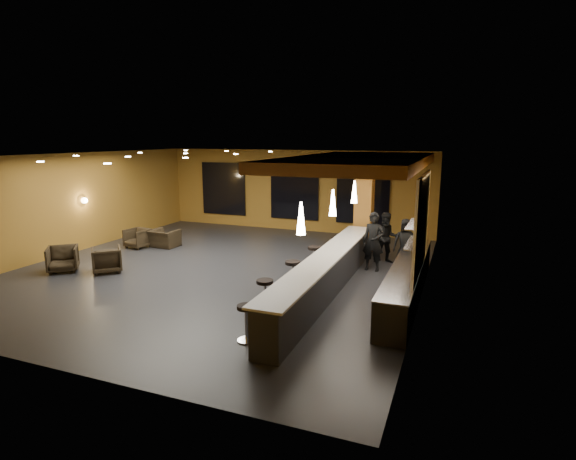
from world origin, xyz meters
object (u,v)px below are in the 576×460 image
(pendant_0, at_px, (301,218))
(bar_stool_2, at_px, (293,272))
(bar_stool_3, at_px, (314,256))
(bar_stool_0, at_px, (246,318))
(armchair_c, at_px, (138,238))
(bar_stool_1, at_px, (265,292))
(prep_counter, at_px, (407,281))
(armchair_d, at_px, (164,238))
(armchair_a, at_px, (63,259))
(bar_stool_4, at_px, (335,246))
(column, at_px, (364,204))
(pendant_2, at_px, (354,192))
(staff_c, at_px, (405,243))
(armchair_b, at_px, (107,260))
(staff_b, at_px, (387,238))
(bar_counter, at_px, (326,276))
(staff_a, at_px, (373,242))
(pendant_1, at_px, (333,203))

(pendant_0, xyz_separation_m, bar_stool_2, (-0.89, 1.88, -1.82))
(bar_stool_3, bearing_deg, bar_stool_0, -88.09)
(armchair_c, bearing_deg, bar_stool_1, -21.48)
(prep_counter, distance_m, armchair_d, 9.40)
(armchair_c, height_order, armchair_d, armchair_c)
(armchair_a, distance_m, armchair_d, 3.87)
(pendant_0, bearing_deg, bar_stool_3, 103.30)
(prep_counter, height_order, bar_stool_4, prep_counter)
(bar_stool_3, bearing_deg, column, 73.55)
(pendant_2, xyz_separation_m, staff_c, (1.60, 0.39, -1.58))
(prep_counter, xyz_separation_m, column, (-2.00, 4.10, 1.32))
(pendant_2, relative_size, armchair_b, 0.82)
(armchair_a, xyz_separation_m, bar_stool_1, (7.13, -0.83, 0.13))
(staff_b, xyz_separation_m, armchair_c, (-8.94, -1.25, -0.47))
(bar_counter, xyz_separation_m, bar_stool_3, (-0.87, 1.67, 0.02))
(bar_stool_4, bearing_deg, bar_counter, -78.82)
(bar_counter, xyz_separation_m, staff_a, (0.73, 2.58, 0.41))
(armchair_b, bearing_deg, pendant_0, 123.38)
(staff_a, bearing_deg, pendant_1, -105.24)
(bar_counter, distance_m, bar_stool_0, 3.33)
(staff_c, relative_size, bar_stool_4, 2.06)
(bar_stool_0, distance_m, bar_stool_4, 6.58)
(bar_stool_4, bearing_deg, pendant_2, -26.11)
(pendant_2, bearing_deg, staff_a, -30.09)
(armchair_b, bearing_deg, armchair_c, -111.78)
(column, bearing_deg, bar_stool_0, -95.11)
(armchair_c, distance_m, bar_stool_4, 7.37)
(prep_counter, xyz_separation_m, armchair_c, (-9.96, 1.82, -0.07))
(column, bearing_deg, bar_stool_3, -106.45)
(bar_counter, bearing_deg, staff_b, 74.62)
(pendant_1, distance_m, staff_b, 3.57)
(bar_stool_3, bearing_deg, staff_b, 45.92)
(staff_c, bearing_deg, bar_stool_3, -155.04)
(armchair_a, xyz_separation_m, bar_stool_4, (7.42, 4.28, 0.09))
(prep_counter, height_order, pendant_0, pendant_0)
(staff_b, relative_size, bar_stool_2, 2.01)
(column, relative_size, armchair_b, 4.12)
(pendant_0, relative_size, bar_stool_3, 0.86)
(pendant_1, distance_m, staff_a, 2.63)
(staff_a, bearing_deg, armchair_b, -153.45)
(bar_counter, bearing_deg, armchair_a, -173.20)
(pendant_1, bearing_deg, bar_stool_4, 103.09)
(pendant_0, distance_m, bar_stool_3, 4.19)
(armchair_d, distance_m, bar_stool_0, 8.81)
(pendant_0, bearing_deg, armchair_c, 151.51)
(pendant_0, xyz_separation_m, bar_stool_4, (-0.66, 5.32, -1.87))
(staff_a, distance_m, bar_stool_3, 1.88)
(pendant_2, bearing_deg, staff_b, 30.32)
(pendant_1, relative_size, staff_c, 0.46)
(staff_a, relative_size, staff_b, 1.09)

